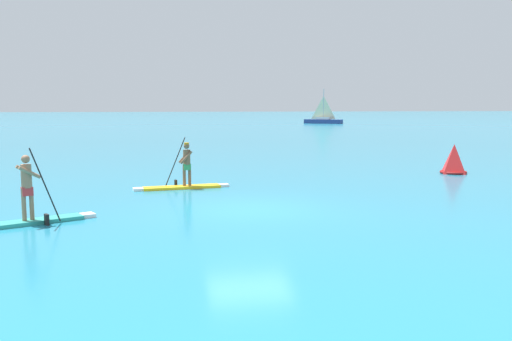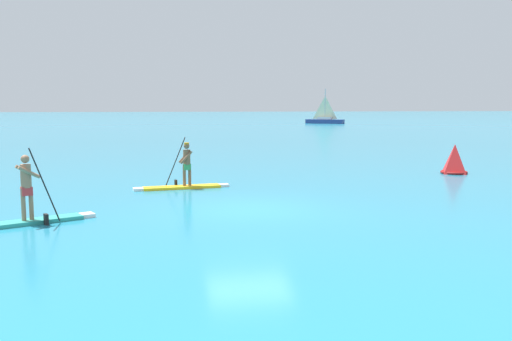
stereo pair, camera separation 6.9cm
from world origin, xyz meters
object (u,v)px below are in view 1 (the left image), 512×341
(paddleboarder_near_left, at_px, (27,209))
(race_marker_buoy, at_px, (454,160))
(paddleboarder_mid_center, at_px, (183,178))
(sailboat_right_horizon, at_px, (323,120))

(paddleboarder_near_left, relative_size, race_marker_buoy, 2.54)
(paddleboarder_near_left, xyz_separation_m, race_marker_buoy, (16.27, 7.69, 0.20))
(paddleboarder_mid_center, xyz_separation_m, sailboat_right_horizon, (25.62, 65.81, 0.27))
(paddleboarder_near_left, xyz_separation_m, sailboat_right_horizon, (29.82, 71.22, 0.25))
(paddleboarder_near_left, distance_m, paddleboarder_mid_center, 6.85)
(race_marker_buoy, bearing_deg, paddleboarder_mid_center, -169.28)
(paddleboarder_near_left, height_order, sailboat_right_horizon, sailboat_right_horizon)
(paddleboarder_near_left, relative_size, sailboat_right_horizon, 0.56)
(paddleboarder_mid_center, xyz_separation_m, race_marker_buoy, (12.07, 2.28, 0.22))
(paddleboarder_mid_center, relative_size, sailboat_right_horizon, 0.59)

